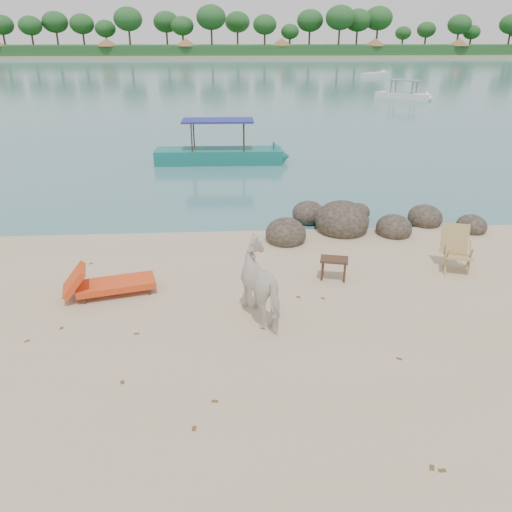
{
  "coord_description": "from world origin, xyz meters",
  "views": [
    {
      "loc": [
        -0.67,
        -7.37,
        5.14
      ],
      "look_at": [
        -0.06,
        2.0,
        1.0
      ],
      "focal_mm": 35.0,
      "sensor_mm": 36.0,
      "label": 1
    }
  ],
  "objects_px": {
    "side_table": "(334,270)",
    "lounge_chair": "(116,281)",
    "deck_chair": "(459,251)",
    "boulders": "(354,223)",
    "boat_near": "(218,127)",
    "cow": "(265,284)"
  },
  "relations": [
    {
      "from": "lounge_chair",
      "to": "boat_near",
      "type": "relative_size",
      "value": 0.33
    },
    {
      "from": "side_table",
      "to": "deck_chair",
      "type": "distance_m",
      "value": 3.03
    },
    {
      "from": "lounge_chair",
      "to": "deck_chair",
      "type": "bearing_deg",
      "value": -9.59
    },
    {
      "from": "cow",
      "to": "lounge_chair",
      "type": "xyz_separation_m",
      "value": [
        -3.14,
        1.12,
        -0.41
      ]
    },
    {
      "from": "cow",
      "to": "boat_near",
      "type": "distance_m",
      "value": 13.61
    },
    {
      "from": "deck_chair",
      "to": "side_table",
      "type": "bearing_deg",
      "value": -156.47
    },
    {
      "from": "side_table",
      "to": "lounge_chair",
      "type": "xyz_separation_m",
      "value": [
        -4.84,
        -0.39,
        0.06
      ]
    },
    {
      "from": "boulders",
      "to": "boat_near",
      "type": "distance_m",
      "value": 9.8
    },
    {
      "from": "boulders",
      "to": "deck_chair",
      "type": "relative_size",
      "value": 6.01
    },
    {
      "from": "lounge_chair",
      "to": "side_table",
      "type": "bearing_deg",
      "value": -9.46
    },
    {
      "from": "side_table",
      "to": "cow",
      "type": "bearing_deg",
      "value": -123.7
    },
    {
      "from": "boulders",
      "to": "deck_chair",
      "type": "xyz_separation_m",
      "value": [
        1.75,
        -2.92,
        0.32
      ]
    },
    {
      "from": "lounge_chair",
      "to": "deck_chair",
      "type": "xyz_separation_m",
      "value": [
        7.84,
        0.62,
        0.22
      ]
    },
    {
      "from": "lounge_chair",
      "to": "deck_chair",
      "type": "height_order",
      "value": "deck_chair"
    },
    {
      "from": "boulders",
      "to": "cow",
      "type": "height_order",
      "value": "cow"
    },
    {
      "from": "side_table",
      "to": "boulders",
      "type": "bearing_deg",
      "value": 82.75
    },
    {
      "from": "deck_chair",
      "to": "cow",
      "type": "bearing_deg",
      "value": -140.44
    },
    {
      "from": "deck_chair",
      "to": "boat_near",
      "type": "bearing_deg",
      "value": 134.87
    },
    {
      "from": "deck_chair",
      "to": "boat_near",
      "type": "xyz_separation_m",
      "value": [
        -5.67,
        11.81,
        1.0
      ]
    },
    {
      "from": "boulders",
      "to": "side_table",
      "type": "bearing_deg",
      "value": -111.81
    },
    {
      "from": "side_table",
      "to": "lounge_chair",
      "type": "height_order",
      "value": "lounge_chair"
    },
    {
      "from": "boulders",
      "to": "side_table",
      "type": "height_order",
      "value": "boulders"
    }
  ]
}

